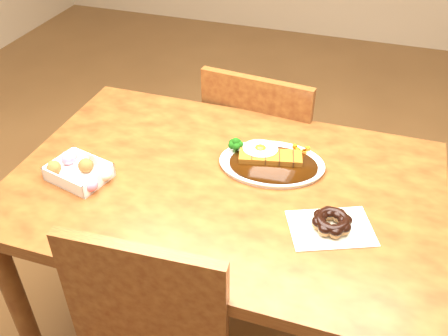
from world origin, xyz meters
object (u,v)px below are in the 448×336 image
(katsu_curry_plate, at_px, (270,161))
(donut_box, at_px, (79,171))
(table, at_px, (224,208))
(pon_de_ring, at_px, (332,222))
(chair_far, at_px, (264,154))

(katsu_curry_plate, bearing_deg, donut_box, -155.33)
(katsu_curry_plate, height_order, donut_box, katsu_curry_plate)
(table, bearing_deg, pon_de_ring, -16.95)
(pon_de_ring, bearing_deg, chair_far, 117.24)
(katsu_curry_plate, bearing_deg, pon_de_ring, -45.12)
(table, height_order, donut_box, donut_box)
(table, distance_m, donut_box, 0.43)
(table, distance_m, chair_far, 0.56)
(chair_far, distance_m, pon_de_ring, 0.77)
(donut_box, bearing_deg, katsu_curry_plate, 24.67)
(katsu_curry_plate, xyz_separation_m, donut_box, (-0.50, -0.23, 0.01))
(chair_far, xyz_separation_m, pon_de_ring, (0.32, -0.63, 0.29))
(chair_far, bearing_deg, donut_box, 64.88)
(chair_far, bearing_deg, katsu_curry_plate, 110.80)
(table, relative_size, katsu_curry_plate, 3.62)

